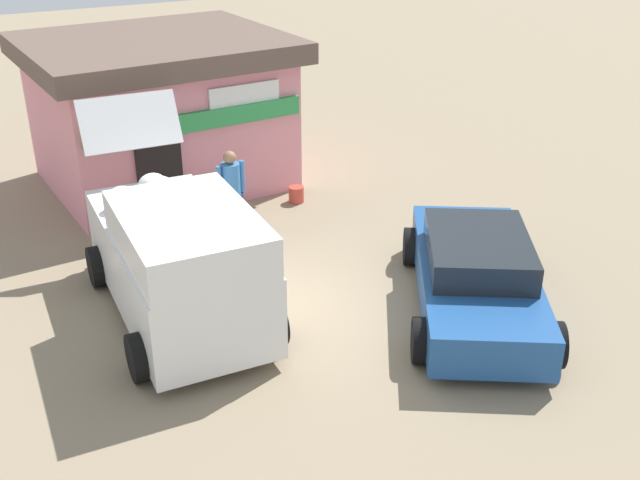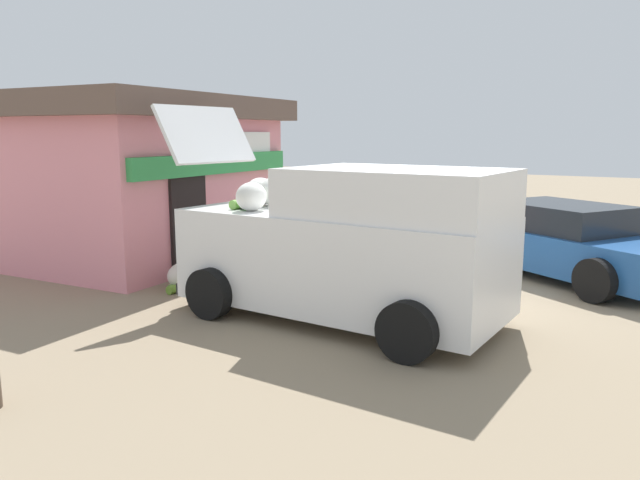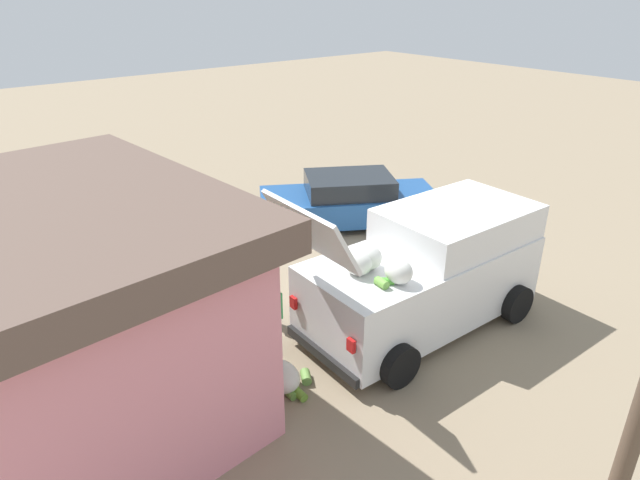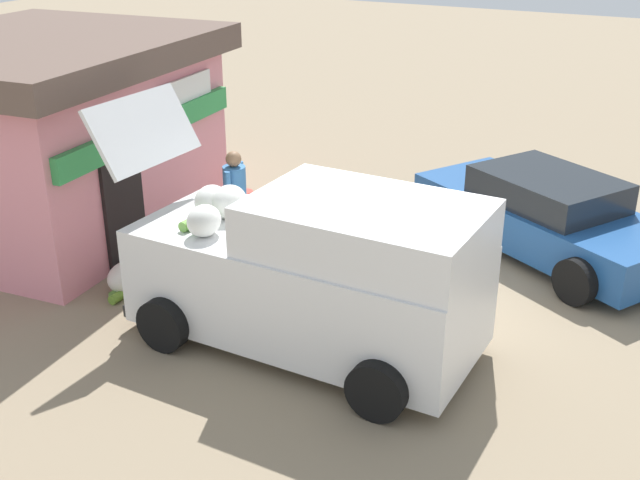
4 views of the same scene
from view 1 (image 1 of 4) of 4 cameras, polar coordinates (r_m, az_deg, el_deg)
The scene contains 8 objects.
ground_plane at distance 11.95m, azimuth -4.06°, elevation -5.52°, with size 60.00×60.00×0.00m, color gray.
storefront_bar at distance 16.80m, azimuth -11.82°, elevation 9.47°, with size 5.46×4.86×3.11m.
delivery_van at distance 11.57m, azimuth -10.51°, elevation -1.35°, with size 2.31×4.75×2.83m.
parked_sedan at distance 12.02m, azimuth 11.51°, elevation -2.54°, with size 3.67×4.56×1.25m.
vendor_standing at distance 13.99m, azimuth -6.62°, elevation 3.83°, with size 0.56×0.39×1.70m.
customer_bending at distance 13.40m, azimuth -10.42°, elevation 1.82°, with size 0.77×0.68×1.36m.
unloaded_banana_pile at distance 14.56m, azimuth -13.52°, elevation 0.72°, with size 0.89×0.77×0.43m.
paint_bucket at distance 15.79m, azimuth -1.77°, elevation 3.42°, with size 0.31×0.31×0.33m, color #BF3F33.
Camera 1 is at (-3.95, -9.39, 6.25)m, focal length 43.02 mm.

